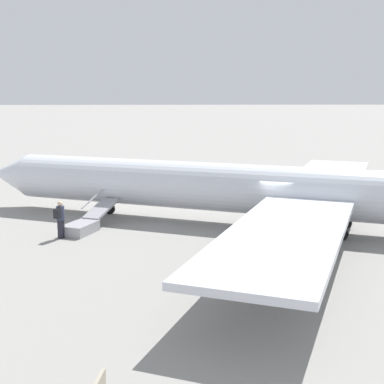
{
  "coord_description": "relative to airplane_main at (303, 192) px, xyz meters",
  "views": [
    {
      "loc": [
        5.54,
        25.17,
        6.52
      ],
      "look_at": [
        4.35,
        -0.99,
        1.7
      ],
      "focal_mm": 50.0,
      "sensor_mm": 36.0,
      "label": 1
    }
  ],
  "objects": [
    {
      "name": "passenger",
      "position": [
        11.35,
        0.86,
        -0.9
      ],
      "size": [
        0.45,
        0.57,
        1.74
      ],
      "rotation": [
        0.0,
        0.0,
        -1.97
      ],
      "color": "#23232D",
      "rests_on": "ground"
    },
    {
      "name": "boarding_stairs",
      "position": [
        10.45,
        -0.34,
        -1.54
      ],
      "size": [
        2.49,
        4.09,
        1.62
      ],
      "rotation": [
        0.0,
        0.0,
        -1.97
      ],
      "color": "#99999E",
      "rests_on": "ground"
    },
    {
      "name": "airplane_main",
      "position": [
        0.0,
        0.0,
        0.0
      ],
      "size": [
        33.28,
        26.41,
        6.39
      ],
      "rotation": [
        0.0,
        0.0,
        -0.4
      ],
      "color": "silver",
      "rests_on": "ground"
    },
    {
      "name": "ground_plane",
      "position": [
        0.89,
        -0.38,
        -1.9
      ],
      "size": [
        600.0,
        600.0,
        0.0
      ],
      "primitive_type": "plane",
      "color": "gray"
    }
  ]
}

